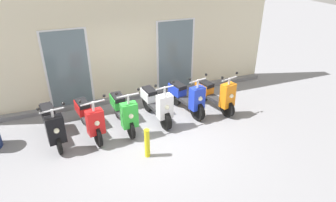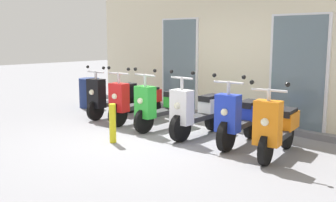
{
  "view_description": "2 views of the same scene",
  "coord_description": "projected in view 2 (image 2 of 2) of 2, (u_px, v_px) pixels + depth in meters",
  "views": [
    {
      "loc": [
        -1.79,
        -5.68,
        4.17
      ],
      "look_at": [
        0.65,
        0.62,
        0.66
      ],
      "focal_mm": 31.67,
      "sensor_mm": 36.0,
      "label": 1
    },
    {
      "loc": [
        5.51,
        -4.64,
        1.91
      ],
      "look_at": [
        0.04,
        0.51,
        0.67
      ],
      "focal_mm": 43.43,
      "sensor_mm": 36.0,
      "label": 2
    }
  ],
  "objects": [
    {
      "name": "scooter_blue",
      "position": [
        239.0,
        118.0,
        7.03
      ],
      "size": [
        0.69,
        1.57,
        1.28
      ],
      "color": "black",
      "rests_on": "ground_plane"
    },
    {
      "name": "scooter_white",
      "position": [
        197.0,
        111.0,
        7.63
      ],
      "size": [
        0.56,
        1.61,
        1.28
      ],
      "color": "black",
      "rests_on": "ground_plane"
    },
    {
      "name": "ground_plane",
      "position": [
        146.0,
        140.0,
        7.41
      ],
      "size": [
        40.0,
        40.0,
        0.0
      ],
      "primitive_type": "plane",
      "color": "gray"
    },
    {
      "name": "scooter_red",
      "position": [
        135.0,
        100.0,
        8.85
      ],
      "size": [
        0.67,
        1.65,
        1.25
      ],
      "color": "black",
      "rests_on": "ground_plane"
    },
    {
      "name": "curb_bollard",
      "position": [
        113.0,
        123.0,
        7.2
      ],
      "size": [
        0.12,
        0.12,
        0.7
      ],
      "primitive_type": "cylinder",
      "color": "yellow",
      "rests_on": "ground_plane"
    },
    {
      "name": "scooter_orange",
      "position": [
        277.0,
        127.0,
        6.33
      ],
      "size": [
        0.73,
        1.53,
        1.25
      ],
      "color": "black",
      "rests_on": "ground_plane"
    },
    {
      "name": "scooter_black",
      "position": [
        112.0,
        96.0,
        9.46
      ],
      "size": [
        0.63,
        1.59,
        1.22
      ],
      "color": "black",
      "rests_on": "ground_plane"
    },
    {
      "name": "storefront_facade",
      "position": [
        237.0,
        30.0,
        8.84
      ],
      "size": [
        9.42,
        0.5,
        4.11
      ],
      "color": "beige",
      "rests_on": "ground_plane"
    },
    {
      "name": "scooter_green",
      "position": [
        162.0,
        105.0,
        8.23
      ],
      "size": [
        0.6,
        1.57,
        1.27
      ],
      "color": "black",
      "rests_on": "ground_plane"
    },
    {
      "name": "trash_bin",
      "position": [
        89.0,
        93.0,
        10.7
      ],
      "size": [
        0.53,
        0.53,
        0.77
      ],
      "primitive_type": "cylinder",
      "color": "navy",
      "rests_on": "ground_plane"
    }
  ]
}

